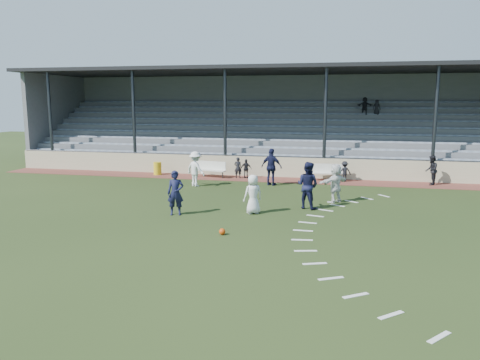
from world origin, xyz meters
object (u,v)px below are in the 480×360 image
trash_bin (158,168)px  player_navy_lead (176,193)px  bench_right (329,171)px  player_white_lead (253,194)px  bench_left (210,168)px  official (431,170)px  football (222,232)px

trash_bin → player_navy_lead: (4.72, -9.45, 0.49)m
bench_right → player_white_lead: bearing=-111.4°
trash_bin → player_white_lead: player_white_lead is taller
bench_left → trash_bin: size_ratio=2.61×
bench_left → trash_bin: bench_left is taller
bench_left → trash_bin: (-3.45, 0.17, -0.17)m
bench_right → player_navy_lead: (-5.69, -9.64, 0.31)m
player_white_lead → official: 11.80m
player_navy_lead → bench_left: bearing=83.2°
bench_left → trash_bin: 3.46m
bench_right → bench_left: bearing=178.8°
bench_left → official: 12.44m
bench_left → player_white_lead: player_white_lead is taller
trash_bin → player_white_lead: bearing=-48.0°
bench_left → bench_right: same height
trash_bin → football: trash_bin is taller
football → official: size_ratio=0.14×
player_white_lead → trash_bin: bearing=-83.6°
bench_left → player_white_lead: 9.39m
football → bench_left: bearing=108.2°
bench_right → trash_bin: bench_right is taller
player_white_lead → official: bearing=-169.5°
trash_bin → football: bearing=-58.3°
trash_bin → football: size_ratio=3.51×
player_white_lead → player_navy_lead: size_ratio=0.89×
bench_right → football: (-3.14, -11.98, -0.47)m
bench_right → football: 12.39m
bench_left → player_white_lead: bearing=-51.4°
football → official: 14.59m
official → bench_left: bearing=-76.4°
trash_bin → football: (7.27, -11.79, -0.30)m
bench_left → official: bearing=12.3°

